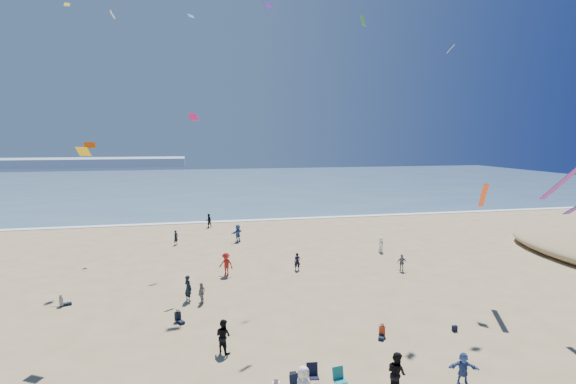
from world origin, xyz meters
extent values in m
cube|color=#476B84|center=(0.00, 95.00, 0.03)|extent=(220.00, 100.00, 0.06)
cube|color=white|center=(0.00, 45.00, 0.04)|extent=(220.00, 1.20, 0.08)
cube|color=#7A8EA8|center=(-60.00, 170.00, 1.60)|extent=(110.00, 20.00, 3.20)
imported|color=#A51D17|center=(-0.25, 21.33, 0.95)|extent=(1.41, 1.28, 1.90)
imported|color=black|center=(-4.54, 33.07, 0.77)|extent=(0.65, 0.66, 1.54)
imported|color=black|center=(5.69, 2.64, 0.96)|extent=(0.94, 1.09, 1.92)
imported|color=gray|center=(-2.36, 15.45, 0.73)|extent=(0.73, 0.92, 1.45)
imported|color=black|center=(-0.83, 41.65, 0.86)|extent=(1.02, 0.93, 1.71)
imported|color=slate|center=(14.29, 19.38, 0.72)|extent=(0.89, 0.48, 1.45)
imported|color=black|center=(5.77, 21.54, 0.74)|extent=(0.57, 0.41, 1.48)
imported|color=#365397|center=(9.06, 2.78, 0.73)|extent=(1.42, 0.87, 1.46)
imported|color=black|center=(-1.44, 8.11, 0.90)|extent=(1.10, 1.10, 1.80)
imported|color=#39639F|center=(1.93, 33.09, 0.94)|extent=(1.60, 1.66, 1.88)
imported|color=white|center=(15.12, 25.53, 0.76)|extent=(0.62, 0.82, 1.51)
imported|color=black|center=(-3.25, 16.13, 0.91)|extent=(0.74, 0.79, 1.81)
cube|color=white|center=(1.64, 3.97, 0.20)|extent=(0.35, 0.20, 0.40)
cube|color=black|center=(1.52, 4.68, 0.19)|extent=(0.30, 0.22, 0.38)
cube|color=black|center=(11.88, 7.84, 0.17)|extent=(0.28, 0.18, 0.34)
cube|color=yellow|center=(-8.72, 12.66, 10.41)|extent=(0.88, 0.72, 0.50)
cube|color=yellow|center=(-13.99, 33.71, 23.80)|extent=(0.55, 0.46, 0.41)
cube|color=white|center=(16.76, 17.36, 17.91)|extent=(0.70, 0.74, 0.57)
cube|color=#E91353|center=(-2.56, 21.18, 12.76)|extent=(0.79, 0.73, 0.54)
cube|color=green|center=(7.08, 10.95, 17.91)|extent=(0.46, 0.48, 0.60)
cube|color=#681E9C|center=(2.51, 16.38, 19.94)|extent=(0.79, 0.75, 0.40)
cube|color=#2C85E7|center=(-2.44, 31.85, 22.89)|extent=(0.72, 0.68, 0.33)
cube|color=white|center=(-9.21, 28.87, 21.90)|extent=(0.50, 0.63, 0.65)
cube|color=#E44E04|center=(-10.34, 22.34, 10.61)|extent=(0.86, 0.25, 0.44)
cube|color=purple|center=(17.63, 7.05, 8.58)|extent=(0.35, 3.14, 2.21)
cube|color=#DD4117|center=(16.57, 12.32, 7.26)|extent=(0.35, 2.64, 1.87)
camera|label=1|loc=(-2.90, -14.41, 11.20)|focal=28.00mm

